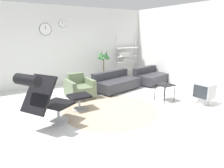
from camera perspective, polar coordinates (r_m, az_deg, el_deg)
The scene contains 13 objects.
ground_plane at distance 5.26m, azimuth -2.24°, elevation -6.68°, with size 12.00×12.00×0.00m, color silver.
wall_back at distance 7.57m, azimuth -13.32°, elevation 10.48°, with size 12.00×0.09×2.80m.
wall_right at distance 7.18m, azimuth 22.17°, elevation 9.56°, with size 0.06×12.00×2.80m.
round_rug at distance 5.08m, azimuth -0.54°, elevation -7.42°, with size 2.38×2.38×0.01m.
lounge_chair at distance 4.14m, azimuth -19.13°, elevation -3.02°, with size 1.20×1.03×1.19m.
ottoman at distance 5.09m, azimuth -9.35°, elevation -4.07°, with size 0.53×0.45×0.38m.
armchair_red at distance 6.04m, azimuth -9.35°, elevation -1.33°, with size 0.75×0.80×0.70m.
couch_low at distance 6.74m, azimuth 1.13°, elevation 0.26°, with size 1.69×1.15×0.61m.
couch_second at distance 7.72m, azimuth 10.88°, elevation 1.87°, with size 1.39×1.08×0.61m.
side_table at distance 5.79m, azimuth 14.91°, elevation -0.63°, with size 0.42×0.42×0.49m.
crt_television at distance 5.95m, azimuth 24.82°, elevation -2.21°, with size 0.44×0.48×0.58m.
potted_plant at distance 7.62m, azimuth -2.39°, elevation 4.27°, with size 0.54×0.54×1.29m.
shelf_unit at distance 8.46m, azimuth 3.90°, elevation 8.11°, with size 0.99×0.28×1.81m.
Camera 1 is at (-2.37, -4.28, 1.93)m, focal length 32.00 mm.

